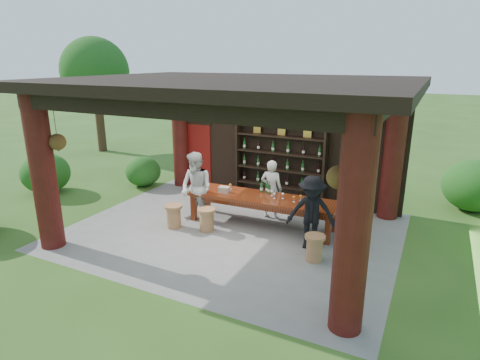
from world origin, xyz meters
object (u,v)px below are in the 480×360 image
at_px(host, 271,189).
at_px(guest_woman, 196,189).
at_px(guest_man, 311,213).
at_px(napkin_basket, 224,189).
at_px(stool_near_right, 315,247).
at_px(tasting_table, 262,201).
at_px(stool_far_left, 174,216).
at_px(stool_near_left, 207,219).
at_px(wine_shelf, 280,162).

height_order(host, guest_woman, guest_woman).
relative_size(guest_man, napkin_basket, 6.16).
height_order(stool_near_right, guest_woman, guest_woman).
bearing_deg(tasting_table, stool_far_left, -151.05).
bearing_deg(napkin_basket, stool_near_right, -21.48).
bearing_deg(guest_woman, napkin_basket, 50.27).
bearing_deg(stool_near_left, guest_woman, 145.63).
distance_m(stool_near_left, stool_near_right, 2.70).
bearing_deg(napkin_basket, tasting_table, 6.90).
relative_size(stool_near_left, guest_man, 0.34).
xyz_separation_m(wine_shelf, tasting_table, (0.26, -1.85, -0.51)).
bearing_deg(tasting_table, stool_near_left, -140.76).
xyz_separation_m(wine_shelf, stool_near_right, (1.91, -2.99, -0.86)).
bearing_deg(tasting_table, napkin_basket, -173.10).
bearing_deg(host, napkin_basket, 31.46).
height_order(stool_near_left, guest_woman, guest_woman).
distance_m(stool_far_left, guest_man, 3.32).
relative_size(host, guest_man, 0.94).
relative_size(wine_shelf, stool_near_left, 4.73).
relative_size(stool_near_right, guest_man, 0.34).
relative_size(wine_shelf, stool_far_left, 4.59).
height_order(stool_near_right, guest_man, guest_man).
bearing_deg(napkin_basket, wine_shelf, 70.32).
bearing_deg(guest_woman, stool_far_left, -112.37).
bearing_deg(stool_near_left, wine_shelf, 73.92).
bearing_deg(stool_far_left, tasting_table, 28.95).
relative_size(guest_woman, guest_man, 1.11).
relative_size(wine_shelf, guest_woman, 1.47).
relative_size(stool_near_right, napkin_basket, 2.09).
relative_size(wine_shelf, tasting_table, 0.72).
xyz_separation_m(wine_shelf, guest_man, (1.66, -2.48, -0.35)).
relative_size(stool_near_right, host, 0.36).
relative_size(stool_far_left, host, 0.38).
bearing_deg(napkin_basket, host, 36.44).
bearing_deg(wine_shelf, stool_far_left, -119.01).
bearing_deg(stool_near_right, stool_far_left, 178.09).
distance_m(stool_near_left, guest_man, 2.50).
bearing_deg(guest_man, wine_shelf, 112.55).
xyz_separation_m(wine_shelf, guest_woman, (-1.24, -2.38, -0.26)).
relative_size(stool_far_left, guest_man, 0.35).
bearing_deg(stool_near_right, tasting_table, 145.20).
xyz_separation_m(stool_near_left, stool_near_right, (2.68, -0.30, -0.00)).
xyz_separation_m(host, napkin_basket, (-0.96, -0.71, 0.06)).
bearing_deg(stool_far_left, stool_near_left, 12.33).
relative_size(wine_shelf, guest_man, 1.63).
height_order(stool_near_right, stool_far_left, stool_far_left).
relative_size(stool_near_right, guest_woman, 0.31).
height_order(wine_shelf, stool_far_left, wine_shelf).
xyz_separation_m(tasting_table, stool_near_right, (1.65, -1.14, -0.35)).
relative_size(host, guest_woman, 0.85).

